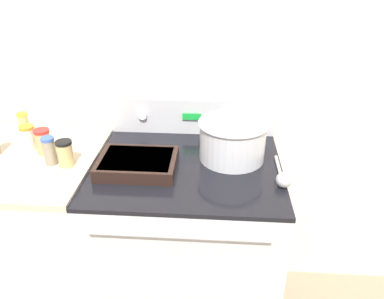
{
  "coord_description": "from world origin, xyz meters",
  "views": [
    {
      "loc": [
        0.12,
        -1.02,
        1.74
      ],
      "look_at": [
        0.02,
        0.36,
        1.0
      ],
      "focal_mm": 35.0,
      "sensor_mm": 36.0,
      "label": 1
    }
  ],
  "objects_px": {
    "ladle": "(283,178)",
    "spice_jar_blue_cap": "(50,151)",
    "spice_jar_red_cap": "(43,141)",
    "spice_jar_orange_cap": "(28,138)",
    "spice_jar_black_cap": "(65,153)",
    "casserole_dish": "(137,163)",
    "spice_jar_yellow_cap": "(24,125)",
    "mixing_bowl": "(233,138)"
  },
  "relations": [
    {
      "from": "ladle",
      "to": "spice_jar_black_cap",
      "type": "xyz_separation_m",
      "value": [
        -0.87,
        0.06,
        0.04
      ]
    },
    {
      "from": "casserole_dish",
      "to": "spice_jar_blue_cap",
      "type": "distance_m",
      "value": 0.36
    },
    {
      "from": "casserole_dish",
      "to": "spice_jar_orange_cap",
      "type": "height_order",
      "value": "spice_jar_orange_cap"
    },
    {
      "from": "mixing_bowl",
      "to": "spice_jar_orange_cap",
      "type": "bearing_deg",
      "value": -179.69
    },
    {
      "from": "spice_jar_yellow_cap",
      "to": "spice_jar_orange_cap",
      "type": "bearing_deg",
      "value": -57.48
    },
    {
      "from": "spice_jar_black_cap",
      "to": "spice_jar_blue_cap",
      "type": "distance_m",
      "value": 0.07
    },
    {
      "from": "spice_jar_blue_cap",
      "to": "spice_jar_red_cap",
      "type": "bearing_deg",
      "value": 125.91
    },
    {
      "from": "spice_jar_black_cap",
      "to": "spice_jar_orange_cap",
      "type": "bearing_deg",
      "value": 149.23
    },
    {
      "from": "spice_jar_orange_cap",
      "to": "spice_jar_red_cap",
      "type": "bearing_deg",
      "value": -17.81
    },
    {
      "from": "spice_jar_black_cap",
      "to": "spice_jar_blue_cap",
      "type": "height_order",
      "value": "spice_jar_blue_cap"
    },
    {
      "from": "spice_jar_red_cap",
      "to": "spice_jar_orange_cap",
      "type": "height_order",
      "value": "spice_jar_orange_cap"
    },
    {
      "from": "mixing_bowl",
      "to": "spice_jar_yellow_cap",
      "type": "xyz_separation_m",
      "value": [
        -0.96,
        0.11,
        -0.02
      ]
    },
    {
      "from": "spice_jar_blue_cap",
      "to": "spice_jar_orange_cap",
      "type": "relative_size",
      "value": 1.06
    },
    {
      "from": "ladle",
      "to": "spice_jar_orange_cap",
      "type": "bearing_deg",
      "value": 170.06
    },
    {
      "from": "mixing_bowl",
      "to": "spice_jar_red_cap",
      "type": "distance_m",
      "value": 0.82
    },
    {
      "from": "spice_jar_black_cap",
      "to": "spice_jar_red_cap",
      "type": "distance_m",
      "value": 0.17
    },
    {
      "from": "ladle",
      "to": "spice_jar_black_cap",
      "type": "height_order",
      "value": "spice_jar_black_cap"
    },
    {
      "from": "casserole_dish",
      "to": "mixing_bowl",
      "type": "bearing_deg",
      "value": 17.63
    },
    {
      "from": "spice_jar_red_cap",
      "to": "spice_jar_orange_cap",
      "type": "xyz_separation_m",
      "value": [
        -0.08,
        0.02,
        0.0
      ]
    },
    {
      "from": "mixing_bowl",
      "to": "spice_jar_black_cap",
      "type": "height_order",
      "value": "mixing_bowl"
    },
    {
      "from": "spice_jar_yellow_cap",
      "to": "spice_jar_blue_cap",
      "type": "bearing_deg",
      "value": -46.89
    },
    {
      "from": "ladle",
      "to": "spice_jar_orange_cap",
      "type": "distance_m",
      "value": 1.1
    },
    {
      "from": "casserole_dish",
      "to": "spice_jar_yellow_cap",
      "type": "xyz_separation_m",
      "value": [
        -0.58,
        0.23,
        0.04
      ]
    },
    {
      "from": "casserole_dish",
      "to": "spice_jar_black_cap",
      "type": "bearing_deg",
      "value": -178.18
    },
    {
      "from": "spice_jar_black_cap",
      "to": "spice_jar_orange_cap",
      "type": "relative_size",
      "value": 0.98
    },
    {
      "from": "spice_jar_orange_cap",
      "to": "mixing_bowl",
      "type": "bearing_deg",
      "value": 0.31
    },
    {
      "from": "spice_jar_blue_cap",
      "to": "spice_jar_orange_cap",
      "type": "xyz_separation_m",
      "value": [
        -0.15,
        0.12,
        -0.0
      ]
    },
    {
      "from": "casserole_dish",
      "to": "spice_jar_orange_cap",
      "type": "distance_m",
      "value": 0.52
    },
    {
      "from": "mixing_bowl",
      "to": "casserole_dish",
      "type": "relative_size",
      "value": 0.93
    },
    {
      "from": "spice_jar_black_cap",
      "to": "mixing_bowl",
      "type": "bearing_deg",
      "value": 11.02
    },
    {
      "from": "spice_jar_blue_cap",
      "to": "spice_jar_black_cap",
      "type": "bearing_deg",
      "value": -7.29
    },
    {
      "from": "spice_jar_black_cap",
      "to": "spice_jar_yellow_cap",
      "type": "distance_m",
      "value": 0.38
    },
    {
      "from": "casserole_dish",
      "to": "spice_jar_black_cap",
      "type": "height_order",
      "value": "spice_jar_black_cap"
    },
    {
      "from": "ladle",
      "to": "spice_jar_blue_cap",
      "type": "relative_size",
      "value": 2.1
    },
    {
      "from": "spice_jar_black_cap",
      "to": "spice_jar_blue_cap",
      "type": "xyz_separation_m",
      "value": [
        -0.07,
        0.01,
        0.0
      ]
    },
    {
      "from": "spice_jar_orange_cap",
      "to": "ladle",
      "type": "bearing_deg",
      "value": -9.94
    },
    {
      "from": "spice_jar_orange_cap",
      "to": "spice_jar_black_cap",
      "type": "bearing_deg",
      "value": -30.77
    },
    {
      "from": "casserole_dish",
      "to": "spice_jar_yellow_cap",
      "type": "distance_m",
      "value": 0.62
    },
    {
      "from": "ladle",
      "to": "spice_jar_blue_cap",
      "type": "height_order",
      "value": "spice_jar_blue_cap"
    },
    {
      "from": "mixing_bowl",
      "to": "spice_jar_red_cap",
      "type": "relative_size",
      "value": 2.7
    },
    {
      "from": "mixing_bowl",
      "to": "ladle",
      "type": "xyz_separation_m",
      "value": [
        0.19,
        -0.19,
        -0.07
      ]
    },
    {
      "from": "ladle",
      "to": "spice_jar_black_cap",
      "type": "bearing_deg",
      "value": 175.88
    }
  ]
}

